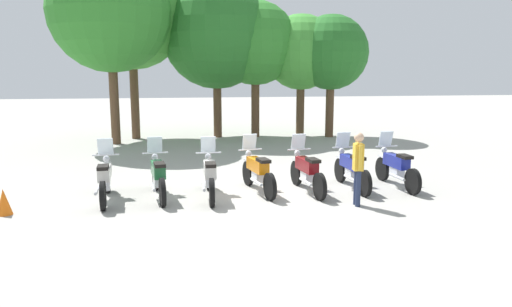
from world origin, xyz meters
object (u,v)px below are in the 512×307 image
object	(u,v)px
motorcycle_1	(158,176)
traffic_cone	(4,202)
motorcycle_2	(210,176)
tree_5	(331,53)
motorcycle_0	(105,179)
tree_2	(217,35)
motorcycle_6	(396,167)
tree_0	(110,11)
person_0	(358,163)
tree_3	(255,43)
motorcycle_4	(307,171)
tree_1	(131,15)
tree_4	(301,53)
motorcycle_5	(351,168)
motorcycle_3	(258,171)

from	to	relation	value
motorcycle_1	traffic_cone	bearing A→B (deg)	98.24
motorcycle_2	tree_5	xyz separation A→B (m)	(5.78, 9.58, 3.16)
motorcycle_0	tree_2	xyz separation A→B (m)	(3.25, 10.16, 3.91)
motorcycle_6	motorcycle_2	bearing A→B (deg)	89.40
tree_5	tree_0	bearing A→B (deg)	-175.24
person_0	tree_3	xyz separation A→B (m)	(-0.66, 11.26, 3.12)
motorcycle_2	motorcycle_4	size ratio (longest dim) A/B	1.00
tree_2	tree_1	bearing A→B (deg)	179.34
motorcycle_0	tree_4	world-z (taller)	tree_4
motorcycle_0	tree_3	size ratio (longest dim) A/B	0.37
motorcycle_5	tree_1	bearing A→B (deg)	28.74
tree_0	tree_2	world-z (taller)	tree_0
motorcycle_2	tree_5	distance (m)	11.63
motorcycle_0	tree_5	xyz separation A→B (m)	(8.17, 9.54, 3.16)
motorcycle_1	motorcycle_2	bearing A→B (deg)	-106.64
tree_1	tree_5	size ratio (longest dim) A/B	1.42
tree_3	motorcycle_1	bearing A→B (deg)	-110.61
motorcycle_5	tree_3	world-z (taller)	tree_3
motorcycle_3	tree_5	distance (m)	10.81
motorcycle_6	tree_2	world-z (taller)	tree_2
motorcycle_5	tree_0	world-z (taller)	tree_0
motorcycle_1	tree_0	world-z (taller)	tree_0
tree_2	traffic_cone	world-z (taller)	tree_2
motorcycle_5	tree_2	world-z (taller)	tree_2
motorcycle_0	traffic_cone	distance (m)	2.10
motorcycle_5	person_0	bearing A→B (deg)	162.00
motorcycle_1	tree_3	world-z (taller)	tree_3
tree_5	tree_2	bearing A→B (deg)	172.85
motorcycle_6	tree_1	xyz separation A→B (m)	(-7.46, 9.90, 4.70)
motorcycle_0	tree_5	world-z (taller)	tree_5
tree_0	traffic_cone	distance (m)	10.85
motorcycle_4	tree_0	distance (m)	11.37
motorcycle_5	tree_4	bearing A→B (deg)	-9.35
motorcycle_5	motorcycle_3	bearing A→B (deg)	86.87
tree_2	motorcycle_3	bearing A→B (deg)	-88.12
motorcycle_1	motorcycle_3	xyz separation A→B (m)	(2.39, 0.16, 0.00)
tree_4	motorcycle_2	bearing A→B (deg)	-114.37
motorcycle_5	motorcycle_1	bearing A→B (deg)	88.55
tree_4	traffic_cone	bearing A→B (deg)	-129.19
motorcycle_1	tree_1	world-z (taller)	tree_1
motorcycle_3	traffic_cone	world-z (taller)	motorcycle_3
motorcycle_1	traffic_cone	xyz separation A→B (m)	(-3.10, -0.96, -0.24)
motorcycle_2	tree_5	world-z (taller)	tree_5
motorcycle_3	motorcycle_6	xyz separation A→B (m)	(3.59, 0.02, 0.00)
motorcycle_1	tree_5	world-z (taller)	tree_5
traffic_cone	motorcycle_3	bearing A→B (deg)	11.55
tree_2	tree_5	world-z (taller)	tree_2
motorcycle_4	motorcycle_5	size ratio (longest dim) A/B	1.00
tree_2	motorcycle_1	bearing A→B (deg)	-101.60
tree_0	motorcycle_1	bearing A→B (deg)	-76.15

